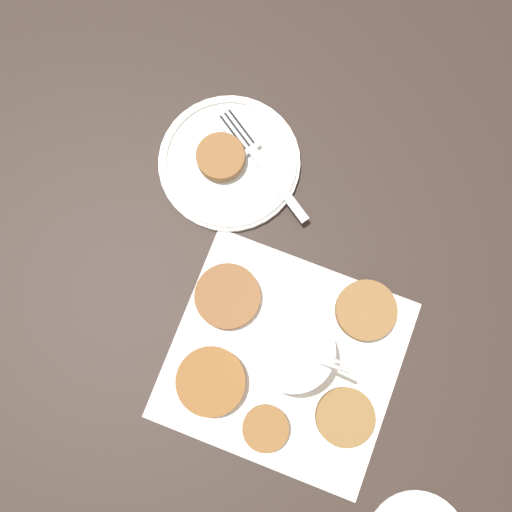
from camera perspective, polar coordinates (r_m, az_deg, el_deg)
ground_plane at (r=0.77m, az=1.39°, el=-8.66°), size 4.00×4.00×0.00m
napkin at (r=0.77m, az=2.70°, el=-9.83°), size 0.31×0.29×0.00m
sauce_bowl at (r=0.74m, az=3.42°, el=-9.11°), size 0.12×0.10×0.12m
fritter_0 at (r=0.77m, az=8.46°, el=-14.93°), size 0.07×0.07×0.02m
fritter_1 at (r=0.78m, az=10.43°, el=-5.12°), size 0.08×0.08×0.02m
fritter_2 at (r=0.77m, az=0.91°, el=-16.10°), size 0.06×0.06×0.02m
fritter_3 at (r=0.76m, az=-4.30°, el=-11.83°), size 0.09×0.09×0.02m
fritter_4 at (r=0.77m, az=-2.72°, el=-3.86°), size 0.08×0.08×0.01m
serving_plate at (r=0.81m, az=-2.56°, el=8.92°), size 0.19×0.19×0.02m
fritter_on_plate at (r=0.80m, az=-3.39°, el=9.40°), size 0.06×0.06×0.01m
fork at (r=0.81m, az=-0.25°, el=9.91°), size 0.16×0.14×0.00m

